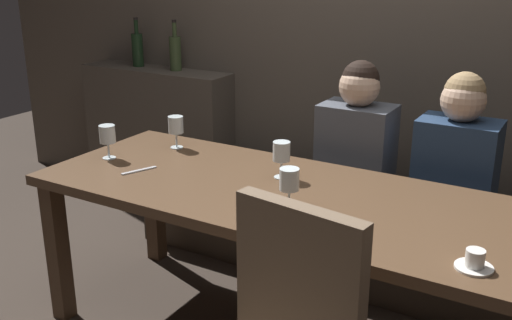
{
  "coord_description": "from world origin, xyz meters",
  "views": [
    {
      "loc": [
        1.05,
        -2.04,
        1.66
      ],
      "look_at": [
        -0.17,
        0.03,
        0.84
      ],
      "focal_mm": 42.02,
      "sensor_mm": 36.0,
      "label": 1
    }
  ],
  "objects_px": {
    "diner_bearded": "(457,155)",
    "wine_glass_center_back": "(281,152)",
    "fork_on_table": "(139,171)",
    "dining_table": "(288,211)",
    "wine_bottle_pale_label": "(175,52)",
    "wine_glass_end_left": "(176,126)",
    "banquette_bench": "(347,239)",
    "diner_redhead": "(357,138)",
    "wine_bottle_dark_red": "(138,49)",
    "wine_glass_far_right": "(107,136)",
    "wine_glass_far_left": "(289,180)",
    "espresso_cup": "(475,261)"
  },
  "relations": [
    {
      "from": "diner_bearded",
      "to": "wine_glass_center_back",
      "type": "relative_size",
      "value": 4.45
    },
    {
      "from": "fork_on_table",
      "to": "dining_table",
      "type": "bearing_deg",
      "value": 32.31
    },
    {
      "from": "wine_bottle_pale_label",
      "to": "wine_glass_end_left",
      "type": "bearing_deg",
      "value": -52.54
    },
    {
      "from": "banquette_bench",
      "to": "wine_glass_end_left",
      "type": "height_order",
      "value": "wine_glass_end_left"
    },
    {
      "from": "dining_table",
      "to": "fork_on_table",
      "type": "xyz_separation_m",
      "value": [
        -0.7,
        -0.12,
        0.09
      ]
    },
    {
      "from": "dining_table",
      "to": "wine_bottle_pale_label",
      "type": "relative_size",
      "value": 6.75
    },
    {
      "from": "banquette_bench",
      "to": "diner_bearded",
      "type": "distance_m",
      "value": 0.77
    },
    {
      "from": "dining_table",
      "to": "wine_glass_center_back",
      "type": "distance_m",
      "value": 0.27
    },
    {
      "from": "diner_redhead",
      "to": "diner_bearded",
      "type": "relative_size",
      "value": 1.01
    },
    {
      "from": "diner_redhead",
      "to": "wine_bottle_dark_red",
      "type": "xyz_separation_m",
      "value": [
        -1.74,
        0.37,
        0.27
      ]
    },
    {
      "from": "diner_bearded",
      "to": "wine_glass_end_left",
      "type": "xyz_separation_m",
      "value": [
        -1.29,
        -0.43,
        0.06
      ]
    },
    {
      "from": "diner_redhead",
      "to": "wine_glass_center_back",
      "type": "distance_m",
      "value": 0.57
    },
    {
      "from": "wine_bottle_pale_label",
      "to": "wine_glass_far_right",
      "type": "relative_size",
      "value": 1.99
    },
    {
      "from": "wine_glass_end_left",
      "to": "wine_bottle_pale_label",
      "type": "bearing_deg",
      "value": 127.46
    },
    {
      "from": "dining_table",
      "to": "banquette_bench",
      "type": "xyz_separation_m",
      "value": [
        0.0,
        0.7,
        -0.42
      ]
    },
    {
      "from": "diner_redhead",
      "to": "fork_on_table",
      "type": "bearing_deg",
      "value": -132.11
    },
    {
      "from": "wine_bottle_dark_red",
      "to": "wine_glass_far_left",
      "type": "distance_m",
      "value": 2.17
    },
    {
      "from": "fork_on_table",
      "to": "banquette_bench",
      "type": "bearing_deg",
      "value": 72.04
    },
    {
      "from": "diner_redhead",
      "to": "wine_glass_center_back",
      "type": "relative_size",
      "value": 4.5
    },
    {
      "from": "banquette_bench",
      "to": "wine_glass_center_back",
      "type": "height_order",
      "value": "wine_glass_center_back"
    },
    {
      "from": "diner_bearded",
      "to": "wine_bottle_pale_label",
      "type": "xyz_separation_m",
      "value": [
        -1.91,
        0.39,
        0.28
      ]
    },
    {
      "from": "diner_bearded",
      "to": "wine_glass_far_right",
      "type": "bearing_deg",
      "value": -153.61
    },
    {
      "from": "wine_glass_center_back",
      "to": "espresso_cup",
      "type": "relative_size",
      "value": 1.37
    },
    {
      "from": "wine_glass_far_right",
      "to": "wine_glass_far_left",
      "type": "height_order",
      "value": "same"
    },
    {
      "from": "dining_table",
      "to": "wine_glass_far_left",
      "type": "height_order",
      "value": "wine_glass_far_left"
    },
    {
      "from": "espresso_cup",
      "to": "fork_on_table",
      "type": "xyz_separation_m",
      "value": [
        -1.49,
        0.15,
        -0.02
      ]
    },
    {
      "from": "wine_glass_end_left",
      "to": "diner_redhead",
      "type": "bearing_deg",
      "value": 28.83
    },
    {
      "from": "diner_bearded",
      "to": "wine_bottle_dark_red",
      "type": "height_order",
      "value": "wine_bottle_dark_red"
    },
    {
      "from": "wine_glass_end_left",
      "to": "wine_glass_center_back",
      "type": "relative_size",
      "value": 1.0
    },
    {
      "from": "wine_bottle_dark_red",
      "to": "wine_bottle_pale_label",
      "type": "distance_m",
      "value": 0.32
    },
    {
      "from": "wine_bottle_pale_label",
      "to": "wine_glass_end_left",
      "type": "height_order",
      "value": "wine_bottle_pale_label"
    },
    {
      "from": "dining_table",
      "to": "wine_glass_far_right",
      "type": "distance_m",
      "value": 0.97
    },
    {
      "from": "dining_table",
      "to": "diner_bearded",
      "type": "bearing_deg",
      "value": 52.25
    },
    {
      "from": "diner_redhead",
      "to": "wine_glass_end_left",
      "type": "bearing_deg",
      "value": -151.17
    },
    {
      "from": "diner_bearded",
      "to": "wine_glass_far_right",
      "type": "xyz_separation_m",
      "value": [
        -1.47,
        -0.73,
        0.06
      ]
    },
    {
      "from": "wine_glass_far_left",
      "to": "wine_glass_center_back",
      "type": "height_order",
      "value": "same"
    },
    {
      "from": "diner_bearded",
      "to": "banquette_bench",
      "type": "bearing_deg",
      "value": 177.02
    },
    {
      "from": "espresso_cup",
      "to": "wine_bottle_dark_red",
      "type": "bearing_deg",
      "value": 152.07
    },
    {
      "from": "wine_bottle_pale_label",
      "to": "wine_glass_far_left",
      "type": "xyz_separation_m",
      "value": [
        1.47,
        -1.21,
        -0.21
      ]
    },
    {
      "from": "wine_bottle_pale_label",
      "to": "wine_glass_far_right",
      "type": "bearing_deg",
      "value": -68.12
    },
    {
      "from": "wine_glass_end_left",
      "to": "wine_glass_far_left",
      "type": "relative_size",
      "value": 1.0
    },
    {
      "from": "dining_table",
      "to": "fork_on_table",
      "type": "distance_m",
      "value": 0.72
    },
    {
      "from": "wine_bottle_pale_label",
      "to": "wine_glass_end_left",
      "type": "relative_size",
      "value": 1.99
    },
    {
      "from": "espresso_cup",
      "to": "wine_glass_center_back",
      "type": "bearing_deg",
      "value": 155.63
    },
    {
      "from": "wine_bottle_dark_red",
      "to": "espresso_cup",
      "type": "xyz_separation_m",
      "value": [
        2.5,
        -1.33,
        -0.3
      ]
    },
    {
      "from": "banquette_bench",
      "to": "fork_on_table",
      "type": "height_order",
      "value": "fork_on_table"
    },
    {
      "from": "dining_table",
      "to": "wine_glass_center_back",
      "type": "bearing_deg",
      "value": 128.62
    },
    {
      "from": "wine_glass_far_right",
      "to": "fork_on_table",
      "type": "xyz_separation_m",
      "value": [
        0.25,
        -0.07,
        -0.11
      ]
    },
    {
      "from": "wine_glass_far_left",
      "to": "espresso_cup",
      "type": "bearing_deg",
      "value": -9.6
    },
    {
      "from": "wine_bottle_dark_red",
      "to": "wine_glass_center_back",
      "type": "bearing_deg",
      "value": -29.84
    }
  ]
}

